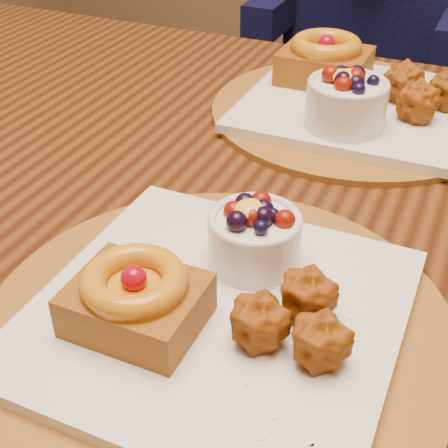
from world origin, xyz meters
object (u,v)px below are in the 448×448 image
(dining_table, at_px, (298,251))
(chair_far, at_px, (382,78))
(place_setting_far, at_px, (353,95))
(place_setting_near, at_px, (217,303))

(dining_table, bearing_deg, chair_far, 95.41)
(dining_table, relative_size, place_setting_far, 4.21)
(dining_table, bearing_deg, place_setting_far, 90.93)
(place_setting_near, relative_size, chair_far, 0.41)
(place_setting_near, bearing_deg, dining_table, 89.49)
(place_setting_far, bearing_deg, place_setting_near, -89.79)
(place_setting_far, height_order, chair_far, chair_far)
(place_setting_far, distance_m, chair_far, 0.82)
(dining_table, xyz_separation_m, place_setting_far, (-0.00, 0.21, 0.11))
(dining_table, height_order, place_setting_near, place_setting_near)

